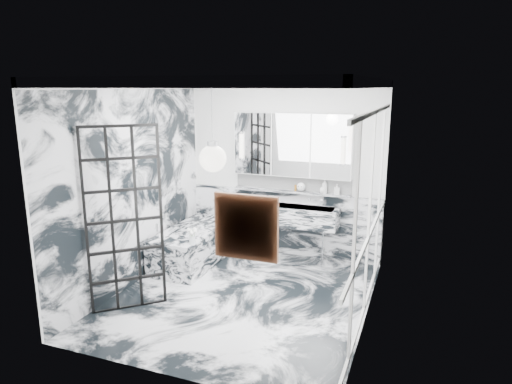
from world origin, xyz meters
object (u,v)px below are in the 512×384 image
at_px(trough_sink, 288,215).
at_px(mirror_cabinet, 292,145).
at_px(crittall_door, 124,221).
at_px(bathtub, 195,245).

xyz_separation_m(trough_sink, mirror_cabinet, (-0.00, 0.17, 1.09)).
bearing_deg(trough_sink, crittall_door, -120.52).
height_order(crittall_door, bathtub, crittall_door).
relative_size(crittall_door, trough_sink, 1.42).
relative_size(trough_sink, bathtub, 0.97).
height_order(mirror_cabinet, bathtub, mirror_cabinet).
bearing_deg(crittall_door, bathtub, 46.79).
xyz_separation_m(trough_sink, bathtub, (-1.33, -0.66, -0.45)).
bearing_deg(bathtub, mirror_cabinet, 32.06).
distance_m(mirror_cabinet, bathtub, 2.20).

